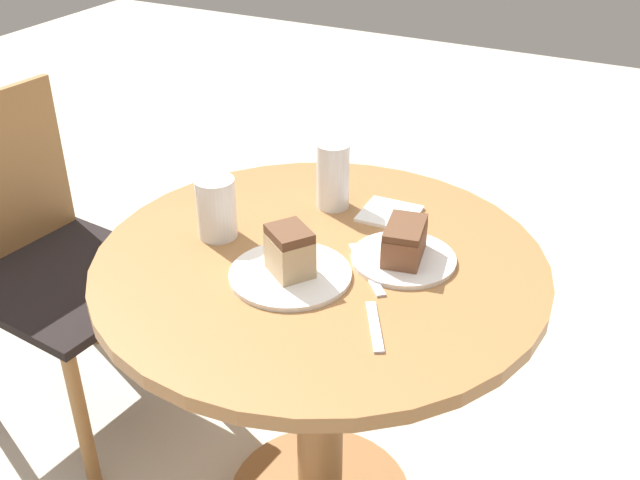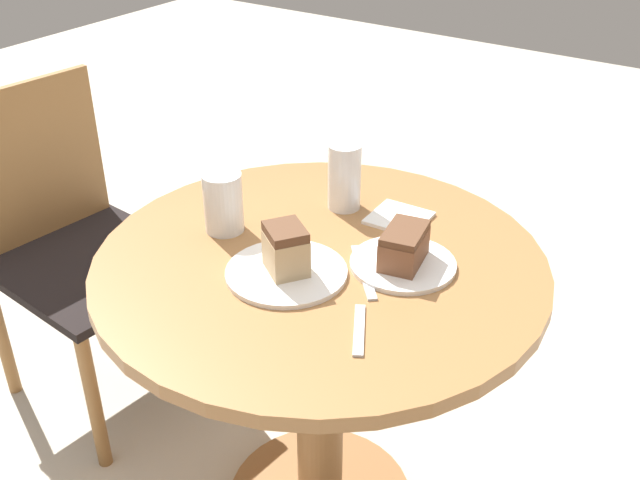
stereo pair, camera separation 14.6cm
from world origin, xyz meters
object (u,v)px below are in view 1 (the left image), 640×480
at_px(cake_slice_far, 404,241).
at_px(glass_water, 333,178).
at_px(plate_far, 403,259).
at_px(cake_slice_near, 290,251).
at_px(chair, 49,260).
at_px(glass_lemonade, 217,211).
at_px(plate_near, 290,274).

xyz_separation_m(cake_slice_far, glass_water, (0.14, 0.23, 0.02)).
xyz_separation_m(plate_far, cake_slice_near, (-0.15, 0.17, 0.05)).
bearing_deg(chair, cake_slice_near, -91.90).
bearing_deg(cake_slice_far, glass_lemonade, 102.22).
xyz_separation_m(chair, plate_far, (0.04, -0.96, 0.26)).
relative_size(plate_far, cake_slice_far, 1.65).
distance_m(chair, glass_lemonade, 0.66).
xyz_separation_m(cake_slice_near, glass_water, (0.29, 0.06, 0.01)).
height_order(cake_slice_near, glass_water, glass_water).
height_order(glass_lemonade, glass_water, glass_water).
height_order(cake_slice_near, glass_lemonade, glass_lemonade).
bearing_deg(glass_lemonade, cake_slice_far, -77.78).
bearing_deg(plate_far, glass_lemonade, 102.22).
bearing_deg(glass_water, chair, 104.17).
xyz_separation_m(plate_far, glass_lemonade, (-0.08, 0.38, 0.05)).
distance_m(plate_near, glass_water, 0.31).
bearing_deg(glass_water, plate_far, -122.37).
relative_size(cake_slice_far, glass_water, 0.84).
bearing_deg(cake_slice_far, chair, 92.45).
relative_size(chair, plate_near, 3.73).
bearing_deg(plate_near, plate_far, -48.54).
xyz_separation_m(plate_far, glass_water, (0.14, 0.23, 0.06)).
bearing_deg(chair, cake_slice_far, -81.53).
bearing_deg(plate_far, cake_slice_near, 131.46).
bearing_deg(chair, plate_far, -81.53).
relative_size(glass_lemonade, glass_water, 0.86).
height_order(cake_slice_far, glass_lemonade, glass_lemonade).
bearing_deg(glass_water, glass_lemonade, 145.79).
bearing_deg(cake_slice_near, plate_near, 0.00).
distance_m(chair, glass_water, 0.82).
bearing_deg(cake_slice_near, cake_slice_far, -48.54).
bearing_deg(glass_lemonade, plate_near, -107.99).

